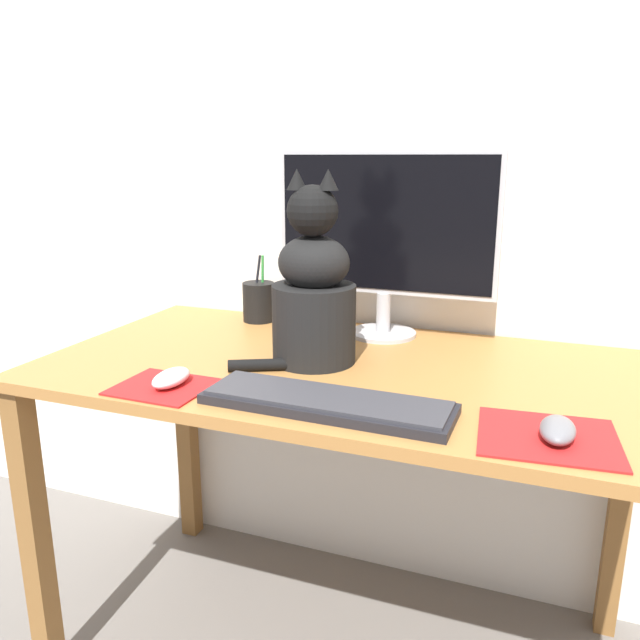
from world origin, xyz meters
TOP-DOWN VIEW (x-y plane):
  - wall_back at (0.00, 0.38)m, footprint 7.00×0.04m
  - desk at (0.00, 0.00)m, footprint 1.33×0.71m
  - monitor at (0.02, 0.26)m, footprint 0.55×0.17m
  - keyboard at (0.05, -0.25)m, footprint 0.47×0.15m
  - mousepad_left at (-0.29, -0.26)m, footprint 0.18×0.16m
  - mousepad_right at (0.43, -0.23)m, footprint 0.24×0.21m
  - computer_mouse_left at (-0.27, -0.25)m, footprint 0.06×0.10m
  - computer_mouse_right at (0.45, -0.24)m, footprint 0.06×0.10m
  - cat at (-0.07, -0.00)m, footprint 0.25×0.25m
  - pen_cup at (-0.34, 0.28)m, footprint 0.09×0.09m

SIDE VIEW (x-z plane):
  - desk at x=0.00m, z-range 0.28..1.03m
  - mousepad_left at x=-0.29m, z-range 0.76..0.76m
  - mousepad_right at x=0.43m, z-range 0.76..0.76m
  - keyboard at x=0.05m, z-range 0.76..0.78m
  - computer_mouse_left at x=-0.27m, z-range 0.76..0.79m
  - computer_mouse_right at x=0.45m, z-range 0.76..0.79m
  - pen_cup at x=-0.34m, z-range 0.72..0.90m
  - cat at x=-0.07m, z-range 0.70..1.12m
  - monitor at x=0.02m, z-range 0.79..1.25m
  - wall_back at x=0.00m, z-range 0.00..2.50m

